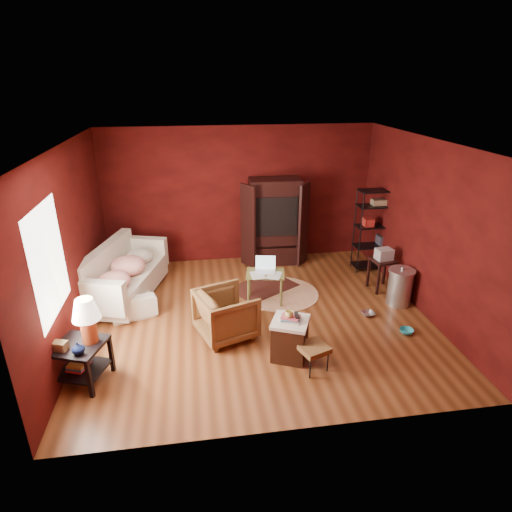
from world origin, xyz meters
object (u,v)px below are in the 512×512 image
(sofa, at_px, (124,279))
(laptop_desk, at_px, (265,276))
(armchair, at_px, (226,312))
(side_table, at_px, (83,333))
(wire_shelving, at_px, (377,226))
(hamper, at_px, (290,338))
(tv_armoire, at_px, (274,220))

(sofa, bearing_deg, laptop_desk, -118.59)
(armchair, relative_size, laptop_desk, 1.02)
(side_table, bearing_deg, wire_shelving, 28.85)
(sofa, relative_size, laptop_desk, 2.31)
(side_table, distance_m, hamper, 2.71)
(armchair, distance_m, side_table, 2.02)
(tv_armoire, bearing_deg, hamper, -94.50)
(sofa, height_order, armchair, armchair)
(wire_shelving, bearing_deg, armchair, -147.96)
(tv_armoire, relative_size, wire_shelving, 1.08)
(armchair, bearing_deg, side_table, 92.42)
(sofa, bearing_deg, hamper, -147.46)
(laptop_desk, bearing_deg, hamper, -76.74)
(laptop_desk, height_order, wire_shelving, wire_shelving)
(tv_armoire, bearing_deg, wire_shelving, -15.58)
(armchair, bearing_deg, laptop_desk, -57.63)
(hamper, xyz_separation_m, laptop_desk, (-0.07, 1.65, 0.19))
(sofa, relative_size, side_table, 1.59)
(sofa, xyz_separation_m, tv_armoire, (2.92, 1.17, 0.57))
(armchair, relative_size, side_table, 0.70)
(sofa, xyz_separation_m, hamper, (2.51, -2.17, -0.05))
(side_table, bearing_deg, hamper, 1.71)
(laptop_desk, relative_size, tv_armoire, 0.45)
(sofa, xyz_separation_m, armchair, (1.68, -1.50, 0.05))
(hamper, bearing_deg, side_table, -178.29)
(sofa, bearing_deg, side_table, 158.94)
(hamper, distance_m, wire_shelving, 3.64)
(armchair, relative_size, wire_shelving, 0.49)
(sofa, distance_m, armchair, 2.25)
(armchair, distance_m, wire_shelving, 3.81)
(laptop_desk, bearing_deg, side_table, -135.55)
(hamper, bearing_deg, tv_armoire, 82.96)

